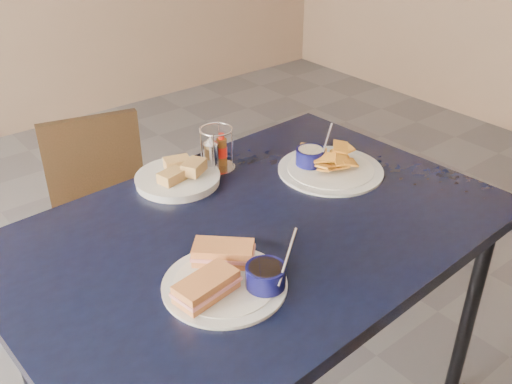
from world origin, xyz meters
TOP-DOWN VIEW (x-y plane):
  - dining_table at (0.24, -0.23)m, footprint 1.35×0.93m
  - chair_far at (0.15, 0.60)m, footprint 0.44×0.43m
  - sandwich_plate at (0.04, -0.38)m, footprint 0.31×0.28m
  - plantain_plate at (0.60, -0.13)m, footprint 0.32×0.32m
  - bread_basket at (0.21, 0.09)m, footprint 0.25×0.25m
  - condiment_caddy at (0.34, 0.09)m, footprint 0.11×0.11m

SIDE VIEW (x-z plane):
  - chair_far at x=0.15m, z-range 0.06..0.82m
  - dining_table at x=0.24m, z-range 0.31..1.06m
  - plantain_plate at x=0.60m, z-range 0.71..0.83m
  - bread_basket at x=0.21m, z-range 0.73..0.80m
  - sandwich_plate at x=0.04m, z-range 0.71..0.83m
  - condiment_caddy at x=0.34m, z-range 0.74..0.87m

